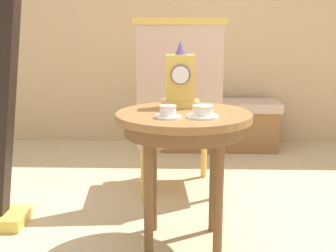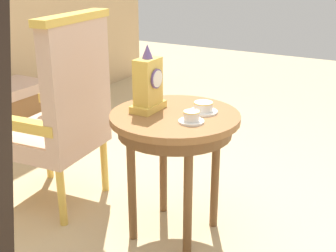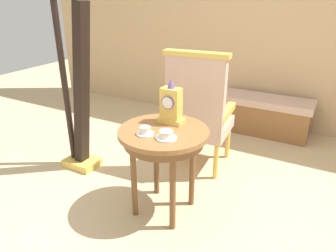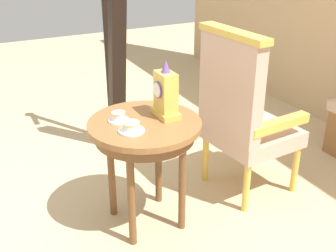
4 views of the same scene
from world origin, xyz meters
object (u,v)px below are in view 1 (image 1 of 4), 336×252
Objects in this scene: side_table at (184,130)px; teacup_right at (203,112)px; mantel_clock at (180,81)px; teacup_left at (167,112)px; window_bench at (218,125)px; armchair at (178,106)px.

teacup_right is at bearing -53.73° from side_table.
teacup_left is at bearing -102.15° from mantel_clock.
window_bench is at bearing 78.59° from teacup_left.
armchair is at bearing 92.90° from side_table.
side_table is 4.73× the size of teacup_right.
mantel_clock is (-0.10, 0.26, 0.11)m from teacup_right.
mantel_clock is at bearing -101.30° from window_bench.
mantel_clock is (0.06, 0.27, 0.11)m from teacup_left.
mantel_clock reaches higher than teacup_right.
side_table is at bearing 126.27° from teacup_right.
mantel_clock is at bearing -88.14° from armchair.
teacup_right is 0.30m from mantel_clock.
armchair is 1.27m from window_bench.
window_bench is (0.40, 1.99, -0.49)m from teacup_left.
armchair is (0.04, 0.84, -0.12)m from teacup_left.
teacup_right is at bearing -68.40° from mantel_clock.
window_bench is (0.33, 1.87, -0.38)m from side_table.
teacup_right is at bearing -81.68° from armchair.
teacup_right is 0.13× the size of window_bench.
side_table is at bearing -87.10° from armchair.
teacup_right is 0.13× the size of armchair.
window_bench is at bearing 78.70° from mantel_clock.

